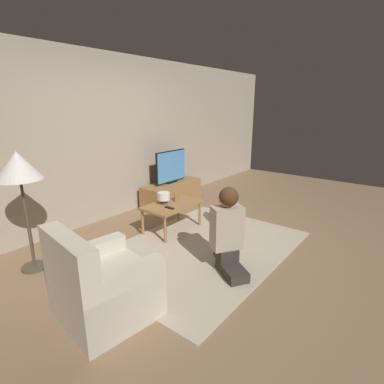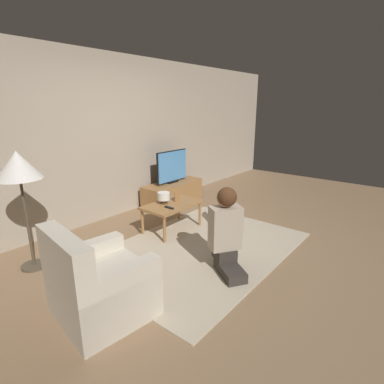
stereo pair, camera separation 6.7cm
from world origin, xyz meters
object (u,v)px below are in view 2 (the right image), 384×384
Objects in this scene: coffee_table at (172,207)px; table_lamp at (164,197)px; floor_lamp at (18,169)px; person_kneeling at (226,229)px; armchair at (99,286)px; tv at (172,167)px.

table_lamp is (-0.07, 0.10, 0.15)m from coffee_table.
floor_lamp is 2.31m from person_kneeling.
armchair is 4.75× the size of table_lamp.
coffee_table is 4.79× the size of table_lamp.
tv is 2.82m from floor_lamp.
armchair is 1.43m from person_kneeling.
person_kneeling is (-1.41, -2.11, -0.21)m from tv.
floor_lamp is 1.58m from armchair.
tv is 0.89× the size of armchair.
floor_lamp is at bearing -172.82° from tv.
person_kneeling is (1.35, -1.76, -0.65)m from floor_lamp.
tv is at bearing 42.39° from coffee_table.
person_kneeling is at bearing -123.83° from tv.
coffee_table is (-0.97, -0.88, -0.34)m from tv.
table_lamp is (1.73, -0.43, -0.64)m from floor_lamp.
person_kneeling is 1.38m from table_lamp.
coffee_table is 0.89× the size of person_kneeling.
table_lamp is at bearing -142.84° from tv.
floor_lamp reaches higher than coffee_table.
armchair reaches higher than coffee_table.
tv is 0.56× the size of floor_lamp.
tv is 2.54m from person_kneeling.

